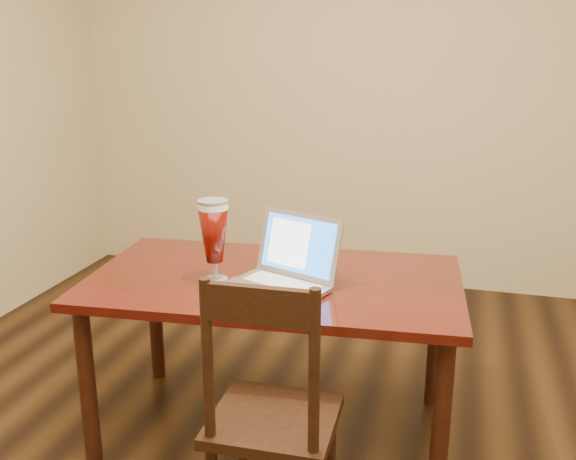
# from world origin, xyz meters

# --- Properties ---
(dining_table) EXTENTS (1.51, 0.93, 1.00)m
(dining_table) POSITION_xyz_m (-0.35, 0.61, 0.62)
(dining_table) COLOR #4E0B0A
(dining_table) RESTS_ON ground
(dining_chair) EXTENTS (0.40, 0.39, 0.93)m
(dining_chair) POSITION_xyz_m (-0.18, 0.04, 0.44)
(dining_chair) COLOR black
(dining_chair) RESTS_ON ground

